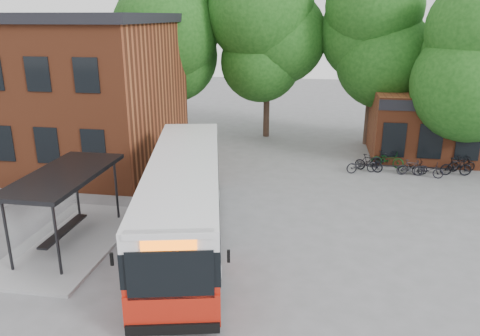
% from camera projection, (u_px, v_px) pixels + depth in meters
% --- Properties ---
extents(ground, '(100.00, 100.00, 0.00)m').
position_uv_depth(ground, '(192.00, 240.00, 18.30)').
color(ground, slate).
extents(station_building, '(18.40, 10.40, 8.50)m').
position_uv_depth(station_building, '(15.00, 89.00, 27.45)').
color(station_building, brown).
rests_on(station_building, ground).
extents(bus_shelter, '(3.60, 7.00, 2.90)m').
position_uv_depth(bus_shelter, '(68.00, 209.00, 17.62)').
color(bus_shelter, black).
rests_on(bus_shelter, ground).
extents(bike_rail, '(5.20, 0.10, 0.38)m').
position_uv_depth(bike_rail, '(399.00, 169.00, 26.16)').
color(bike_rail, black).
rests_on(bike_rail, ground).
extents(tree_0, '(7.92, 7.92, 11.00)m').
position_uv_depth(tree_0, '(166.00, 59.00, 32.52)').
color(tree_0, '#164512').
rests_on(tree_0, ground).
extents(tree_1, '(7.92, 7.92, 10.40)m').
position_uv_depth(tree_1, '(267.00, 63.00, 32.46)').
color(tree_1, '#164512').
rests_on(tree_1, ground).
extents(tree_2, '(7.92, 7.92, 11.00)m').
position_uv_depth(tree_2, '(373.00, 62.00, 30.33)').
color(tree_2, '#164512').
rests_on(tree_2, ground).
extents(tree_3, '(7.04, 7.04, 9.28)m').
position_uv_depth(tree_3, '(471.00, 86.00, 26.07)').
color(tree_3, '#164512').
rests_on(tree_3, ground).
extents(city_bus, '(5.34, 12.86, 3.20)m').
position_uv_depth(city_bus, '(185.00, 200.00, 18.05)').
color(city_bus, '#AB1B0E').
rests_on(city_bus, ground).
extents(bicycle_0, '(1.91, 1.19, 0.95)m').
position_uv_depth(bicycle_0, '(362.00, 165.00, 25.98)').
color(bicycle_0, black).
rests_on(bicycle_0, ground).
extents(bicycle_1, '(1.66, 1.06, 0.97)m').
position_uv_depth(bicycle_1, '(369.00, 163.00, 26.26)').
color(bicycle_1, black).
rests_on(bicycle_1, ground).
extents(bicycle_2, '(1.89, 0.95, 0.95)m').
position_uv_depth(bicycle_2, '(388.00, 159.00, 26.92)').
color(bicycle_2, '#0B3F15').
rests_on(bicycle_2, ground).
extents(bicycle_3, '(1.64, 1.08, 0.96)m').
position_uv_depth(bicycle_3, '(384.00, 159.00, 27.03)').
color(bicycle_3, black).
rests_on(bicycle_3, ground).
extents(bicycle_4, '(1.58, 0.60, 0.82)m').
position_uv_depth(bicycle_4, '(413.00, 167.00, 25.75)').
color(bicycle_4, black).
rests_on(bicycle_4, ground).
extents(bicycle_5, '(1.49, 0.43, 0.89)m').
position_uv_depth(bicycle_5, '(411.00, 168.00, 25.56)').
color(bicycle_5, black).
rests_on(bicycle_5, ground).
extents(bicycle_6, '(1.70, 1.01, 0.84)m').
position_uv_depth(bicycle_6, '(428.00, 170.00, 25.32)').
color(bicycle_6, black).
rests_on(bicycle_6, ground).
extents(bicycle_7, '(1.73, 0.63, 1.02)m').
position_uv_depth(bicycle_7, '(456.00, 167.00, 25.53)').
color(bicycle_7, black).
rests_on(bicycle_7, ground).
extents(bicycle_extra_0, '(1.60, 0.77, 0.92)m').
position_uv_depth(bicycle_extra_0, '(462.00, 164.00, 26.13)').
color(bicycle_extra_0, black).
rests_on(bicycle_extra_0, ground).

